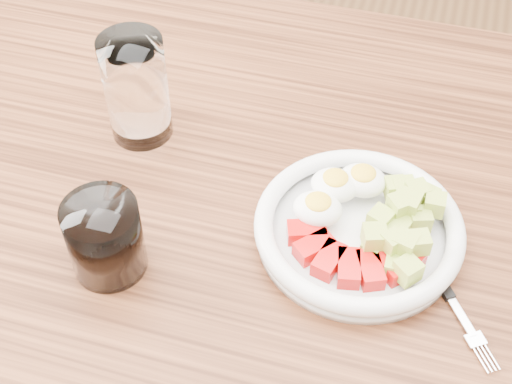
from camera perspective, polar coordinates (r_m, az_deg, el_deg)
dining_table at (r=0.90m, az=0.43°, el=-6.16°), size 1.50×0.90×0.77m
bowl at (r=0.80m, az=8.34°, el=-2.69°), size 0.23×0.23×0.06m
fork at (r=0.79m, az=14.72°, el=-7.28°), size 0.11×0.15×0.01m
water_glass at (r=0.89m, az=-9.56°, el=8.16°), size 0.08×0.08×0.14m
coffee_glass at (r=0.76m, az=-11.98°, el=-3.66°), size 0.08×0.08×0.09m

